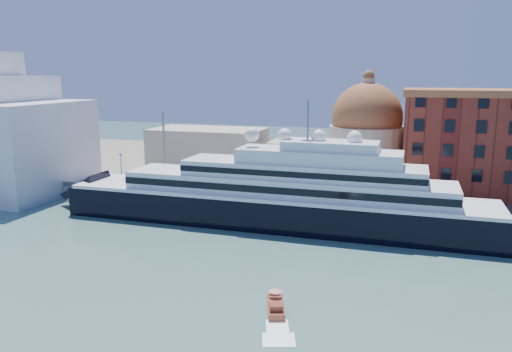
% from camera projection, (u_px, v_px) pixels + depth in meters
% --- Properties ---
extents(ground, '(400.00, 400.00, 0.00)m').
position_uv_depth(ground, '(183.00, 261.00, 77.17)').
color(ground, '#365D59').
rests_on(ground, ground).
extents(quay, '(180.00, 10.00, 2.50)m').
position_uv_depth(quay, '(251.00, 201.00, 108.69)').
color(quay, gray).
rests_on(quay, ground).
extents(land, '(260.00, 72.00, 2.00)m').
position_uv_depth(land, '(294.00, 169.00, 147.06)').
color(land, slate).
rests_on(land, ground).
extents(quay_fence, '(180.00, 0.10, 1.20)m').
position_uv_depth(quay_fence, '(244.00, 198.00, 104.11)').
color(quay_fence, slate).
rests_on(quay_fence, quay).
extents(superyacht, '(93.77, 13.00, 28.02)m').
position_uv_depth(superyacht, '(261.00, 199.00, 96.04)').
color(superyacht, black).
rests_on(superyacht, ground).
extents(service_barge, '(10.97, 4.11, 2.43)m').
position_uv_depth(service_barge, '(4.00, 201.00, 111.11)').
color(service_barge, white).
rests_on(service_barge, ground).
extents(water_taxi, '(3.73, 6.28, 2.83)m').
position_uv_depth(water_taxi, '(276.00, 306.00, 60.93)').
color(water_taxi, maroon).
rests_on(water_taxi, ground).
extents(warehouse, '(43.00, 19.00, 23.25)m').
position_uv_depth(warehouse, '(505.00, 143.00, 107.71)').
color(warehouse, brown).
rests_on(warehouse, land).
extents(church, '(66.00, 18.00, 25.50)m').
position_uv_depth(church, '(303.00, 144.00, 127.04)').
color(church, beige).
rests_on(church, land).
extents(lamp_posts, '(120.80, 2.40, 18.00)m').
position_uv_depth(lamp_posts, '(193.00, 161.00, 109.07)').
color(lamp_posts, slate).
rests_on(lamp_posts, quay).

